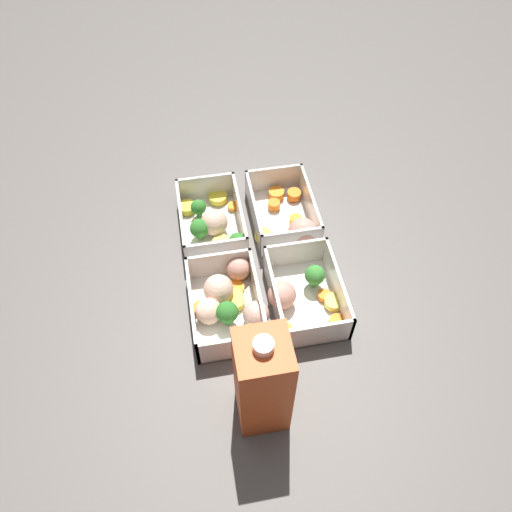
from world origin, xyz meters
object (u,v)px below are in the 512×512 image
(container_near_right, at_px, (288,218))
(container_far_right, at_px, (212,222))
(container_near_left, at_px, (302,294))
(juice_carton, at_px, (262,383))
(container_far_left, at_px, (228,301))

(container_near_right, xyz_separation_m, container_far_right, (0.01, 0.13, 0.00))
(container_near_left, bearing_deg, container_near_right, -4.47)
(container_near_right, height_order, juice_carton, juice_carton)
(container_near_right, bearing_deg, container_near_left, 175.53)
(container_near_left, xyz_separation_m, juice_carton, (-0.17, 0.10, 0.07))
(container_near_right, relative_size, juice_carton, 0.83)
(container_far_right, height_order, juice_carton, juice_carton)
(container_near_left, height_order, container_near_right, same)
(container_far_left, distance_m, container_far_right, 0.17)
(juice_carton, bearing_deg, container_far_left, 7.32)
(container_near_right, xyz_separation_m, container_far_left, (-0.15, 0.13, 0.00))
(container_far_left, bearing_deg, container_near_left, -93.58)
(container_near_right, distance_m, container_far_right, 0.14)
(container_near_left, xyz_separation_m, container_far_left, (0.01, 0.12, 0.00))
(container_far_right, relative_size, juice_carton, 0.83)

